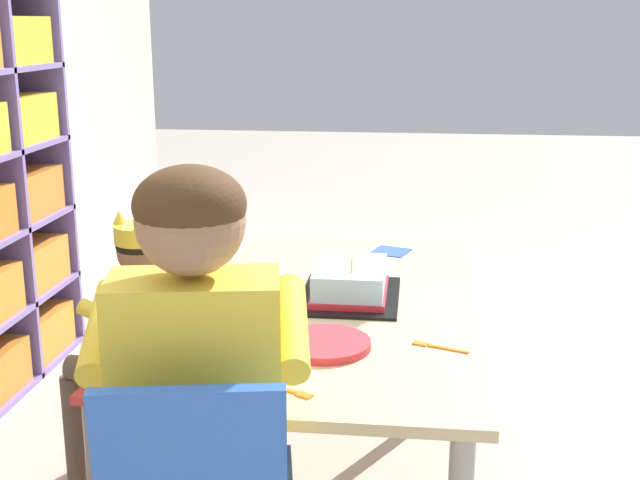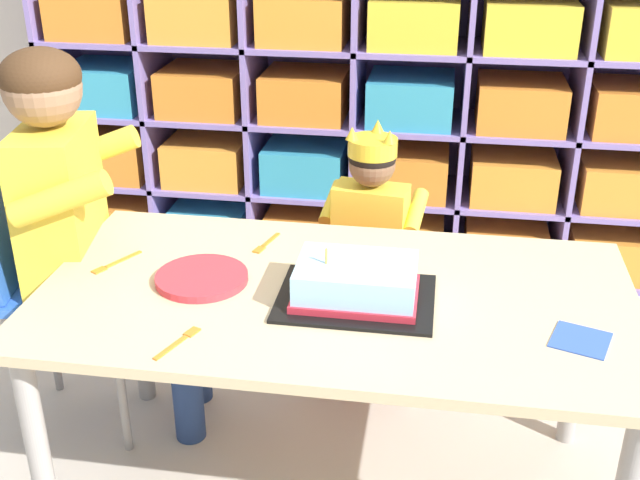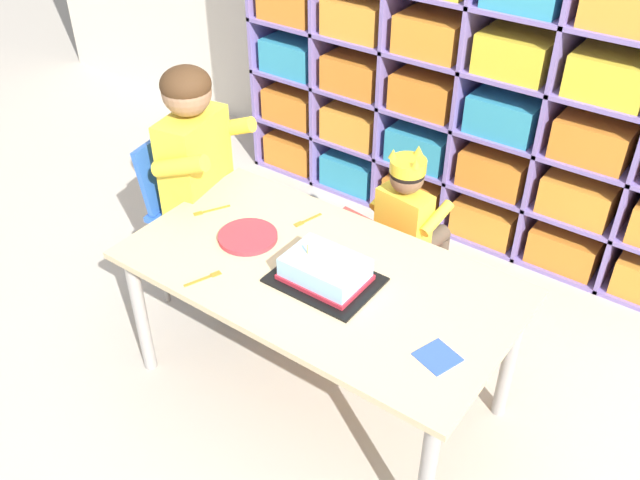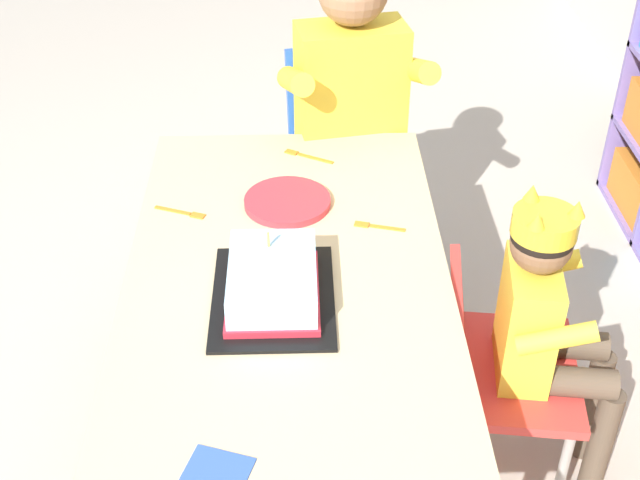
{
  "view_description": "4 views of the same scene",
  "coord_description": "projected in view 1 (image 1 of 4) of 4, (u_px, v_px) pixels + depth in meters",
  "views": [
    {
      "loc": [
        -2.08,
        -0.2,
        1.31
      ],
      "look_at": [
        -0.02,
        0.04,
        0.76
      ],
      "focal_mm": 46.88,
      "sensor_mm": 36.0,
      "label": 1
    },
    {
      "loc": [
        0.21,
        -1.54,
        1.46
      ],
      "look_at": [
        -0.04,
        0.02,
        0.7
      ],
      "focal_mm": 44.09,
      "sensor_mm": 36.0,
      "label": 2
    },
    {
      "loc": [
        1.09,
        -1.49,
        2.07
      ],
      "look_at": [
        -0.03,
        0.06,
        0.67
      ],
      "focal_mm": 39.11,
      "sensor_mm": 36.0,
      "label": 3
    },
    {
      "loc": [
        1.48,
        0.03,
        1.77
      ],
      "look_at": [
        -0.01,
        0.07,
        0.7
      ],
      "focal_mm": 48.32,
      "sensor_mm": 36.0,
      "label": 4
    }
  ],
  "objects": [
    {
      "name": "fork_beside_plate_stack",
      "position": [
        242.0,
        327.0,
        2.03
      ],
      "size": [
        0.05,
        0.12,
        0.0
      ],
      "rotation": [
        0.0,
        0.0,
        1.3
      ],
      "color": "orange",
      "rests_on": "activity_table"
    },
    {
      "name": "paper_napkin_square",
      "position": [
        391.0,
        251.0,
        2.69
      ],
      "size": [
        0.14,
        0.14,
        0.0
      ],
      "primitive_type": "cube",
      "rotation": [
        0.0,
        0.0,
        -0.32
      ],
      "color": "#3356B7",
      "rests_on": "activity_table"
    },
    {
      "name": "activity_table",
      "position": [
        337.0,
        327.0,
        2.22
      ],
      "size": [
        1.35,
        0.72,
        0.58
      ],
      "color": "#D1B789",
      "rests_on": "ground"
    },
    {
      "name": "child_with_crown",
      "position": [
        131.0,
        320.0,
        2.32
      ],
      "size": [
        0.32,
        0.32,
        0.81
      ],
      "rotation": [
        0.0,
        0.0,
        3.01
      ],
      "color": "yellow",
      "rests_on": "ground"
    },
    {
      "name": "paper_plate_stack",
      "position": [
        322.0,
        344.0,
        1.9
      ],
      "size": [
        0.22,
        0.22,
        0.02
      ],
      "primitive_type": "cylinder",
      "color": "#DB333D",
      "rests_on": "activity_table"
    },
    {
      "name": "classroom_chair_blue",
      "position": [
        167.0,
        374.0,
        2.34
      ],
      "size": [
        0.42,
        0.36,
        0.56
      ],
      "rotation": [
        0.0,
        0.0,
        3.01
      ],
      "color": "red",
      "rests_on": "ground"
    },
    {
      "name": "adult_helper_seated",
      "position": [
        200.0,
        373.0,
        1.55
      ],
      "size": [
        0.46,
        0.44,
        1.07
      ],
      "rotation": [
        0.0,
        0.0,
        1.75
      ],
      "color": "yellow",
      "rests_on": "ground"
    },
    {
      "name": "fork_by_napkin",
      "position": [
        286.0,
        390.0,
        1.68
      ],
      "size": [
        0.08,
        0.13,
        0.0
      ],
      "rotation": [
        0.0,
        0.0,
        1.07
      ],
      "color": "orange",
      "rests_on": "activity_table"
    },
    {
      "name": "birthday_cake_on_tray",
      "position": [
        350.0,
        284.0,
        2.24
      ],
      "size": [
        0.35,
        0.26,
        0.13
      ],
      "color": "black",
      "rests_on": "activity_table"
    },
    {
      "name": "fork_near_child_seat",
      "position": [
        437.0,
        347.0,
        1.9
      ],
      "size": [
        0.06,
        0.13,
        0.0
      ],
      "rotation": [
        0.0,
        0.0,
        4.34
      ],
      "color": "orange",
      "rests_on": "activity_table"
    }
  ]
}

